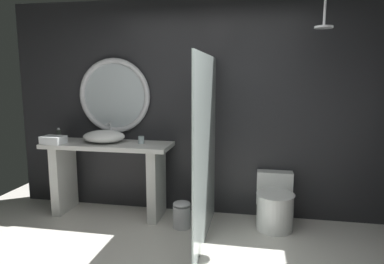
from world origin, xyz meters
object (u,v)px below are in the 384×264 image
Objects in this scene: rain_shower_head at (324,23)px; waste_bin at (182,214)px; folded_hand_towel at (53,140)px; toilet at (275,204)px; vessel_sink at (104,136)px; soap_dispenser at (59,135)px; round_wall_mirror at (114,96)px; tumbler_cup at (141,140)px.

waste_bin is at bearing -177.97° from rain_shower_head.
folded_hand_towel is at bearing 177.96° from waste_bin.
folded_hand_towel is (-2.60, -0.18, 0.68)m from toilet.
vessel_sink is at bearing 179.89° from toilet.
soap_dispenser is 2.74m from toilet.
toilet is 1.98× the size of waste_bin.
vessel_sink is 0.61m from soap_dispenser.
toilet is (2.65, -0.02, -0.70)m from soap_dispenser.
round_wall_mirror is at bearing 33.90° from folded_hand_towel.
vessel_sink is at bearing 166.82° from waste_bin.
rain_shower_head is (3.04, -0.20, 1.23)m from soap_dispenser.
round_wall_mirror reaches higher than toilet.
toilet is at bearing -0.44° from soap_dispenser.
waste_bin is at bearing -25.90° from round_wall_mirror.
rain_shower_head reaches higher than folded_hand_towel.
tumbler_cup is 1.00m from waste_bin.
round_wall_mirror is 2.52m from rain_shower_head.
rain_shower_head is 2.48m from waste_bin.
round_wall_mirror is at bearing 170.02° from rain_shower_head.
rain_shower_head reaches higher than waste_bin.
round_wall_mirror is 0.90m from folded_hand_towel.
tumbler_cup reaches higher than toilet.
tumbler_cup is 0.09× the size of round_wall_mirror.
folded_hand_towel is (-1.02, -0.21, 0.00)m from tumbler_cup.
folded_hand_towel reaches higher than toilet.
waste_bin is at bearing -2.04° from folded_hand_towel.
waste_bin is (-1.41, -0.05, -2.05)m from rain_shower_head.
vessel_sink reaches higher than folded_hand_towel.
vessel_sink is 3.20× the size of soap_dispenser.
tumbler_cup is at bearing 3.52° from vessel_sink.
vessel_sink reaches higher than waste_bin.
tumbler_cup reaches higher than waste_bin.
toilet is (2.04, -0.00, -0.70)m from vessel_sink.
tumbler_cup is at bearing 154.32° from waste_bin.
round_wall_mirror is 3.04× the size of waste_bin.
folded_hand_towel is at bearing 179.88° from rain_shower_head.
soap_dispenser is (-0.61, 0.02, -0.00)m from vessel_sink.
toilet is at bearing 154.54° from rain_shower_head.
tumbler_cup is 0.29× the size of waste_bin.
folded_hand_towel is at bearing -176.10° from toilet.
toilet is at bearing -0.11° from vessel_sink.
waste_bin is (1.01, -0.24, -0.81)m from vessel_sink.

